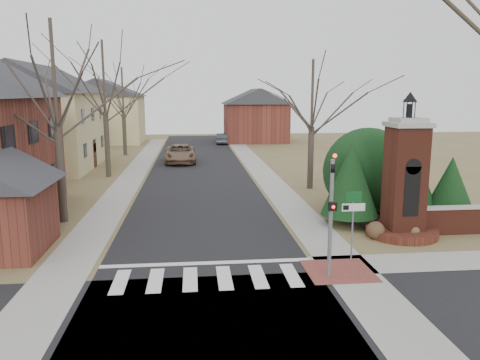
{
  "coord_description": "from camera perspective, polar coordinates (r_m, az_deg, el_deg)",
  "views": [
    {
      "loc": [
        -0.42,
        -14.72,
        6.41
      ],
      "look_at": [
        1.68,
        6.0,
        2.53
      ],
      "focal_mm": 35.0,
      "sensor_mm": 36.0,
      "label": 1
    }
  ],
  "objects": [
    {
      "name": "distant_car",
      "position": [
        60.26,
        -2.13,
        5.08
      ],
      "size": [
        1.87,
        4.24,
        1.35
      ],
      "primitive_type": "imported",
      "rotation": [
        0.0,
        0.0,
        3.03
      ],
      "color": "#393D42",
      "rests_on": "ground"
    },
    {
      "name": "dry_shrub_right",
      "position": [
        22.45,
        20.23,
        -5.65
      ],
      "size": [
        0.8,
        0.8,
        0.8
      ],
      "primitive_type": "sphere",
      "color": "brown",
      "rests_on": "ground"
    },
    {
      "name": "sidewalk_right_main",
      "position": [
        37.7,
        2.88,
        0.76
      ],
      "size": [
        2.0,
        60.0,
        0.02
      ],
      "primitive_type": "cube",
      "color": "gray",
      "rests_on": "ground"
    },
    {
      "name": "brick_gate_monument",
      "position": [
        22.26,
        19.38,
        -1.05
      ],
      "size": [
        3.2,
        3.2,
        6.47
      ],
      "color": "#5F291C",
      "rests_on": "ground"
    },
    {
      "name": "dry_shrub_left",
      "position": [
        21.77,
        16.2,
        -5.9
      ],
      "size": [
        0.81,
        0.81,
        0.81
      ],
      "primitive_type": "sphere",
      "color": "#513925",
      "rests_on": "ground"
    },
    {
      "name": "crosswalk_zone",
      "position": [
        16.79,
        -4.0,
        -11.88
      ],
      "size": [
        8.0,
        2.2,
        0.02
      ],
      "primitive_type": "cube",
      "color": "silver",
      "rests_on": "ground"
    },
    {
      "name": "curb_apron",
      "position": [
        17.76,
        11.94,
        -10.81
      ],
      "size": [
        2.4,
        2.4,
        0.02
      ],
      "primitive_type": "cube",
      "color": "brown",
      "rests_on": "ground"
    },
    {
      "name": "bare_tree_0",
      "position": [
        24.65,
        -21.82,
        12.8
      ],
      "size": [
        8.05,
        8.05,
        11.15
      ],
      "color": "#473D33",
      "rests_on": "ground"
    },
    {
      "name": "pickup_truck",
      "position": [
        44.16,
        -7.28,
        3.21
      ],
      "size": [
        2.91,
        6.1,
        1.68
      ],
      "primitive_type": "imported",
      "rotation": [
        0.0,
        0.0,
        0.02
      ],
      "color": "brown",
      "rests_on": "ground"
    },
    {
      "name": "bare_tree_1",
      "position": [
        37.34,
        -16.33,
        12.62
      ],
      "size": [
        8.4,
        8.4,
        11.64
      ],
      "color": "#473D33",
      "rests_on": "ground"
    },
    {
      "name": "traffic_signal_pole",
      "position": [
        16.46,
        11.07,
        -3.09
      ],
      "size": [
        0.28,
        0.41,
        4.5
      ],
      "color": "slate",
      "rests_on": "ground"
    },
    {
      "name": "house_stucco_left",
      "position": [
        43.76,
        -23.38,
        7.31
      ],
      "size": [
        9.8,
        12.8,
        9.28
      ],
      "color": "#C7B885",
      "rests_on": "ground"
    },
    {
      "name": "evergreen_far",
      "position": [
        25.84,
        24.33,
        -0.46
      ],
      "size": [
        2.4,
        2.4,
        3.3
      ],
      "color": "#473D33",
      "rests_on": "ground"
    },
    {
      "name": "cross_street",
      "position": [
        13.36,
        -3.44,
        -18.11
      ],
      "size": [
        120.0,
        8.0,
        0.01
      ],
      "primitive_type": "cube",
      "color": "black",
      "rests_on": "ground"
    },
    {
      "name": "evergreen_mid",
      "position": [
        25.67,
        19.47,
        1.4
      ],
      "size": [
        3.4,
        3.4,
        4.7
      ],
      "color": "#473D33",
      "rests_on": "ground"
    },
    {
      "name": "sidewalk_left",
      "position": [
        37.58,
        -13.0,
        0.47
      ],
      "size": [
        2.0,
        60.0,
        0.02
      ],
      "primitive_type": "cube",
      "color": "gray",
      "rests_on": "ground"
    },
    {
      "name": "sign_post",
      "position": [
        18.31,
        13.61,
        -3.86
      ],
      "size": [
        0.9,
        0.07,
        2.75
      ],
      "color": "slate",
      "rests_on": "ground"
    },
    {
      "name": "evergreen_mass",
      "position": [
        26.3,
        15.29,
        1.4
      ],
      "size": [
        4.8,
        4.8,
        4.8
      ],
      "primitive_type": "sphere",
      "color": "black",
      "rests_on": "ground"
    },
    {
      "name": "main_street",
      "position": [
        37.28,
        -5.05,
        0.61
      ],
      "size": [
        8.0,
        70.0,
        0.01
      ],
      "primitive_type": "cube",
      "color": "black",
      "rests_on": "ground"
    },
    {
      "name": "ground",
      "position": [
        16.06,
        -3.9,
        -13.0
      ],
      "size": [
        120.0,
        120.0,
        0.0
      ],
      "primitive_type": "plane",
      "color": "brown",
      "rests_on": "ground"
    },
    {
      "name": "house_distant_right",
      "position": [
        63.34,
        1.87,
        8.04
      ],
      "size": [
        8.8,
        8.8,
        7.3
      ],
      "color": "brown",
      "rests_on": "ground"
    },
    {
      "name": "evergreen_near",
      "position": [
        23.38,
        13.34,
        0.13
      ],
      "size": [
        2.8,
        2.8,
        4.1
      ],
      "color": "#473D33",
      "rests_on": "ground"
    },
    {
      "name": "house_distant_left",
      "position": [
        63.81,
        -16.41,
        8.18
      ],
      "size": [
        10.8,
        8.8,
        8.53
      ],
      "color": "#C7B885",
      "rests_on": "ground"
    },
    {
      "name": "bare_tree_3",
      "position": [
        31.73,
        8.84,
        10.93
      ],
      "size": [
        7.0,
        7.0,
        9.7
      ],
      "color": "#473D33",
      "rests_on": "ground"
    },
    {
      "name": "stop_bar",
      "position": [
        18.19,
        -4.15,
        -10.09
      ],
      "size": [
        8.0,
        0.35,
        0.02
      ],
      "primitive_type": "cube",
      "color": "silver",
      "rests_on": "ground"
    },
    {
      "name": "bare_tree_2",
      "position": [
        50.23,
        -14.15,
        10.93
      ],
      "size": [
        7.35,
        7.35,
        10.19
      ],
      "color": "#473D33",
      "rests_on": "ground"
    }
  ]
}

